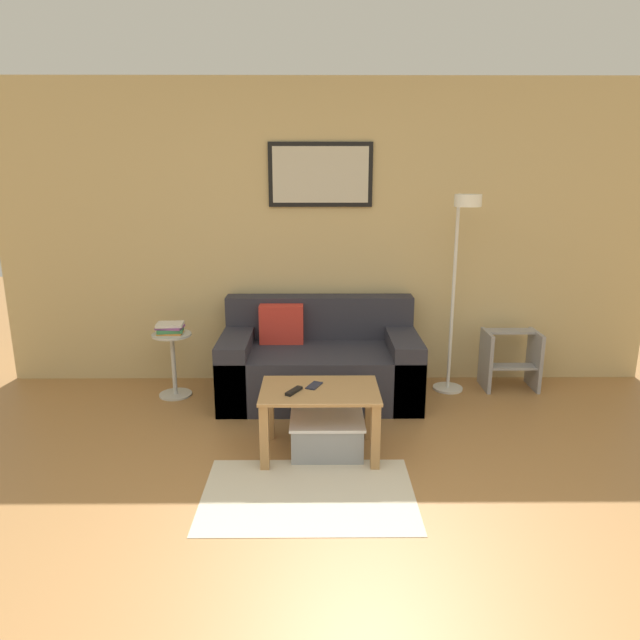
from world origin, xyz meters
The scene contains 12 objects.
ground_plane centered at (0.00, 0.00, 0.00)m, with size 16.00×16.00×0.00m, color #A87542.
wall_back centered at (0.00, 2.85, 1.28)m, with size 5.60×0.09×2.55m.
area_rug centered at (-0.15, 0.90, 0.00)m, with size 1.23×0.81×0.01m, color beige.
couch centered at (-0.08, 2.40, 0.28)m, with size 1.58×0.85×0.79m.
coffee_table centered at (-0.08, 1.41, 0.35)m, with size 0.77×0.50×0.45m.
storage_bin centered at (-0.03, 1.44, 0.12)m, with size 0.48×0.42×0.24m.
floor_lamp centered at (1.03, 2.38, 1.13)m, with size 0.25×0.50×1.65m.
side_table centered at (-1.27, 2.42, 0.32)m, with size 0.32×0.32×0.53m.
book_stack centered at (-1.29, 2.43, 0.58)m, with size 0.23×0.19×0.08m.
remote_control centered at (-0.24, 1.36, 0.46)m, with size 0.04×0.15×0.02m, color black.
cell_phone centered at (-0.11, 1.47, 0.45)m, with size 0.07×0.14×0.01m, color #1E2338.
step_stool centered at (1.56, 2.57, 0.27)m, with size 0.45×0.32×0.50m.
Camera 1 is at (-0.10, -2.03, 1.81)m, focal length 32.00 mm.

